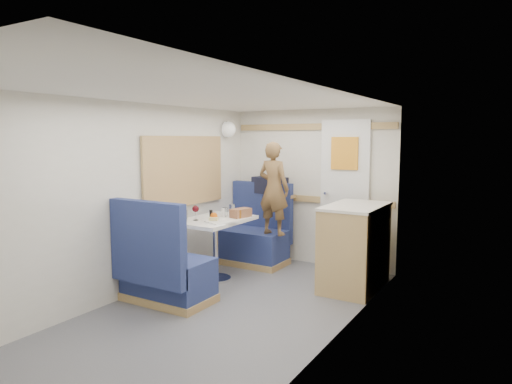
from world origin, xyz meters
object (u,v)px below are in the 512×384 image
Objects in this scene: dinette_table at (215,232)px; cheese_block at (214,219)px; duffel_bag at (270,185)px; bread_loaf at (241,213)px; bench_far at (254,240)px; bench_near at (164,273)px; tumbler_left at (184,215)px; salt_grinder at (223,213)px; person at (274,189)px; tumbler_right at (225,212)px; tray at (222,221)px; tumbler_mid at (232,209)px; galley_counter at (354,246)px; orange_fruit at (214,216)px; beer_glass at (239,214)px; pepper_grinder at (211,214)px; wine_glass at (196,209)px; dome_light at (228,129)px.

dinette_table is 9.41× the size of cheese_block.
cheese_block is at bearing -82.86° from duffel_bag.
bread_loaf reaches higher than cheese_block.
dinette_table is 0.90m from bench_far.
tumbler_left is (-0.22, 0.60, 0.48)m from bench_near.
duffel_bag reaches higher than salt_grinder.
bench_near is at bearing -90.00° from bench_far.
person is 11.73× the size of salt_grinder.
tumbler_right is at bearing 106.63° from cheese_block.
salt_grinder is 0.20m from bread_loaf.
tray is 2.62× the size of tumbler_mid.
bread_loaf is (0.20, 1.10, 0.47)m from bench_near.
duffel_bag is at bearing 157.46° from galley_counter.
bench_near reaches higher than orange_fruit.
bread_loaf is (-0.17, -0.48, -0.25)m from person.
tumbler_mid is at bearing 71.71° from tumbler_left.
tumbler_right is at bearing 105.29° from salt_grinder.
bench_far is 1.11m from orange_fruit.
tray is (0.20, -1.00, 0.43)m from bench_far.
beer_glass is 1.00× the size of salt_grinder.
bench_near is 1.14× the size of galley_counter.
orange_fruit is 0.66× the size of tumbler_mid.
salt_grinder is (-1.45, -0.40, 0.30)m from galley_counter.
tumbler_right is at bearing -89.58° from duffel_bag.
dinette_table is 11.54× the size of orange_fruit.
galley_counter reaches higher than cheese_block.
pepper_grinder is at bearing -92.36° from bench_far.
beer_glass is at bearing -73.62° from bread_loaf.
galley_counter is at bearing 25.82° from tumbler_left.
bench_near is 2.11m from duffel_bag.
person is at bearing 171.67° from galley_counter.
bench_far is 10.78× the size of salt_grinder.
pepper_grinder is (-0.15, 0.16, 0.01)m from cheese_block.
wine_glass reaches higher than tumbler_left.
dome_light is 1.66× the size of tumbler_mid.
salt_grinder reaches higher than cheese_block.
cheese_block is 0.22m from pepper_grinder.
bench_near is 1.21m from bread_loaf.
tumbler_mid is 1.23× the size of salt_grinder.
wine_glass is (0.27, -1.05, -0.91)m from dome_light.
wine_glass is at bearing -107.24° from tumbler_right.
tray is (0.59, -0.99, -1.02)m from dome_light.
duffel_bag is (-0.28, 0.41, -0.01)m from person.
galley_counter reaches higher than tumbler_left.
bench_near is at bearing -102.46° from beer_glass.
tumbler_mid is 1.17× the size of tumbler_right.
tray is at bearing -59.22° from dome_light.
tumbler_mid is at bearing 103.09° from cheese_block.
dome_light is at bearing 121.08° from tumbler_right.
bread_loaf reaches higher than dinette_table.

